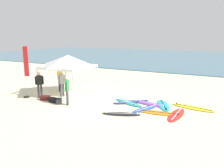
# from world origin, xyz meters

# --- Properties ---
(ground_plane) EXTENTS (80.00, 80.00, 0.00)m
(ground_plane) POSITION_xyz_m (0.00, 0.00, 0.00)
(ground_plane) COLOR beige
(sea) EXTENTS (80.00, 36.00, 0.10)m
(sea) POSITION_xyz_m (0.00, 30.36, 0.05)
(sea) COLOR teal
(sea) RESTS_ON ground
(canopy_tent) EXTENTS (2.96, 2.96, 2.75)m
(canopy_tent) POSITION_xyz_m (-2.23, 0.39, 2.39)
(canopy_tent) COLOR #B7B7BC
(canopy_tent) RESTS_ON ground
(surfboard_black) EXTENTS (2.06, 1.18, 0.19)m
(surfboard_black) POSITION_xyz_m (2.60, -1.51, 0.04)
(surfboard_black) COLOR black
(surfboard_black) RESTS_ON ground
(surfboard_blue) EXTENTS (1.22, 2.01, 0.19)m
(surfboard_blue) POSITION_xyz_m (3.42, -0.12, 0.04)
(surfboard_blue) COLOR blue
(surfboard_blue) RESTS_ON ground
(surfboard_teal) EXTENTS (2.24, 1.45, 0.19)m
(surfboard_teal) POSITION_xyz_m (2.12, 0.50, 0.04)
(surfboard_teal) COLOR #19847F
(surfboard_teal) RESTS_ON ground
(surfboard_red) EXTENTS (0.71, 2.32, 0.19)m
(surfboard_red) POSITION_xyz_m (5.16, -0.32, 0.04)
(surfboard_red) COLOR red
(surfboard_red) RESTS_ON ground
(surfboard_yellow) EXTENTS (2.46, 1.10, 0.19)m
(surfboard_yellow) POSITION_xyz_m (5.75, 1.26, 0.04)
(surfboard_yellow) COLOR yellow
(surfboard_yellow) RESTS_ON ground
(surfboard_cyan) EXTENTS (1.47, 2.29, 0.19)m
(surfboard_cyan) POSITION_xyz_m (4.15, 0.96, 0.04)
(surfboard_cyan) COLOR #23B2CC
(surfboard_cyan) RESTS_ON ground
(surfboard_purple) EXTENTS (2.33, 1.06, 0.19)m
(surfboard_purple) POSITION_xyz_m (3.31, 0.88, 0.04)
(surfboard_purple) COLOR purple
(surfboard_purple) RESTS_ON ground
(surfboard_orange) EXTENTS (2.31, 0.87, 0.19)m
(surfboard_orange) POSITION_xyz_m (4.33, -0.45, 0.04)
(surfboard_orange) COLOR orange
(surfboard_orange) RESTS_ON ground
(surfboard_navy) EXTENTS (2.09, 2.10, 0.19)m
(surfboard_navy) POSITION_xyz_m (2.21, 0.73, 0.04)
(surfboard_navy) COLOR navy
(surfboard_navy) RESTS_ON ground
(person_yellow) EXTENTS (0.46, 0.39, 1.71)m
(person_yellow) POSITION_xyz_m (-3.49, 0.93, 0.99)
(person_yellow) COLOR black
(person_yellow) RESTS_ON ground
(person_black) EXTENTS (0.43, 0.40, 1.71)m
(person_black) POSITION_xyz_m (-3.52, -1.00, 0.99)
(person_black) COLOR #2D2D33
(person_black) RESTS_ON ground
(person_grey) EXTENTS (0.33, 0.52, 1.71)m
(person_grey) POSITION_xyz_m (-2.43, -0.11, 0.99)
(person_grey) COLOR #383842
(person_grey) RESTS_ON ground
(person_green) EXTENTS (0.41, 0.42, 1.71)m
(person_green) POSITION_xyz_m (-0.93, -1.44, 0.99)
(person_green) COLOR #383842
(person_green) RESTS_ON ground
(banner_flag) EXTENTS (0.60, 0.36, 3.40)m
(banner_flag) POSITION_xyz_m (-4.22, -1.42, 1.57)
(banner_flag) COLOR #99999E
(banner_flag) RESTS_ON ground
(gear_bag_near_tent) EXTENTS (0.66, 0.47, 0.28)m
(gear_bag_near_tent) POSITION_xyz_m (-2.83, -1.28, 0.14)
(gear_bag_near_tent) COLOR #4C1919
(gear_bag_near_tent) RESTS_ON ground
(gear_bag_by_pole) EXTENTS (0.63, 0.37, 0.28)m
(gear_bag_by_pole) POSITION_xyz_m (-2.02, -1.41, 0.14)
(gear_bag_by_pole) COLOR black
(gear_bag_by_pole) RESTS_ON ground
(gear_bag_on_sand) EXTENTS (0.62, 0.67, 0.28)m
(gear_bag_on_sand) POSITION_xyz_m (-1.59, -1.44, 0.14)
(gear_bag_on_sand) COLOR #232328
(gear_bag_on_sand) RESTS_ON ground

